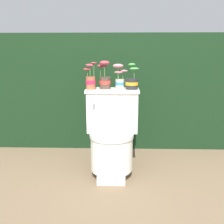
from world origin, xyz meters
TOP-DOWN VIEW (x-y plane):
  - ground_plane at (0.00, 0.00)m, footprint 12.00×12.00m
  - hedge_backdrop at (0.00, 0.97)m, footprint 3.09×0.67m
  - toilet at (-0.03, 0.07)m, footprint 0.50×0.55m
  - potted_plant_left at (-0.23, 0.18)m, footprint 0.13×0.09m
  - potted_plant_midleft at (-0.10, 0.22)m, footprint 0.13×0.12m
  - potted_plant_middle at (0.04, 0.22)m, footprint 0.14×0.10m
  - potted_plant_midright at (0.16, 0.19)m, footprint 0.12×0.12m

SIDE VIEW (x-z plane):
  - ground_plane at x=0.00m, z-range 0.00..0.00m
  - toilet at x=-0.03m, z-range -0.02..0.75m
  - hedge_backdrop at x=0.00m, z-range 0.00..1.31m
  - potted_plant_midright at x=0.16m, z-range 0.72..0.96m
  - potted_plant_midleft at x=-0.10m, z-range 0.73..0.99m
  - potted_plant_left at x=-0.23m, z-range 0.73..0.98m
  - potted_plant_middle at x=0.04m, z-range 0.75..0.98m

